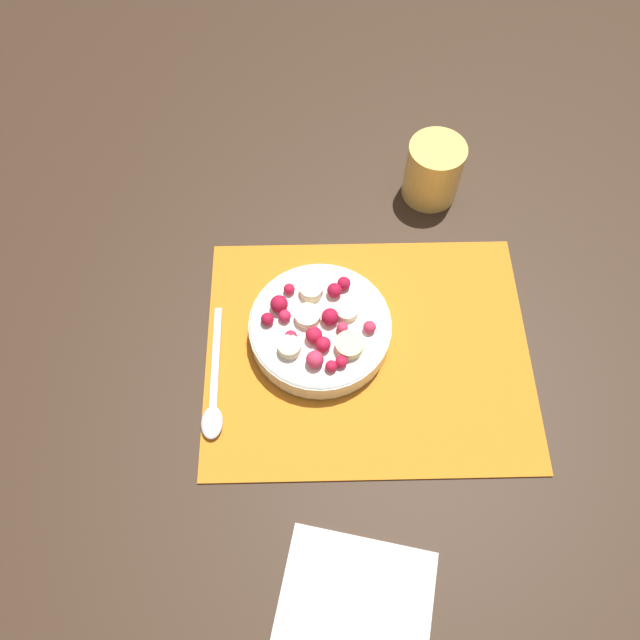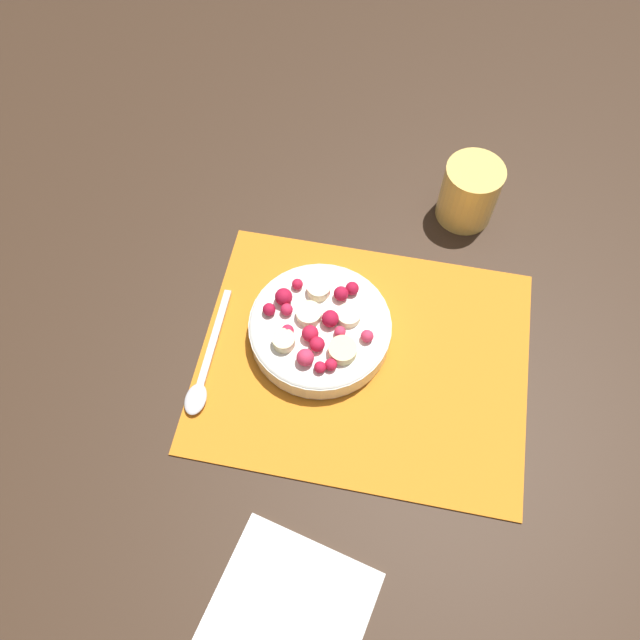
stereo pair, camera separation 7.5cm
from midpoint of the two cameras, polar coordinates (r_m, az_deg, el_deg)
name	(u,v)px [view 2 (the right image)]	position (r m, az deg, el deg)	size (l,w,h in m)	color
ground_plane	(363,360)	(0.78, 6.73, -3.92)	(3.00, 3.00, 0.00)	#382619
placemat	(363,359)	(0.78, 6.76, -3.83)	(0.40, 0.33, 0.01)	orange
fruit_bowl	(320,327)	(0.77, 2.77, -0.93)	(0.18, 0.18, 0.05)	silver
spoon	(203,375)	(0.77, -7.92, -5.28)	(0.03, 0.17, 0.01)	silver
drinking_glass	(469,193)	(0.90, 15.90, 10.95)	(0.08, 0.08, 0.09)	#F4CC66
napkin	(287,616)	(0.71, 0.32, -25.76)	(0.19, 0.19, 0.01)	white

